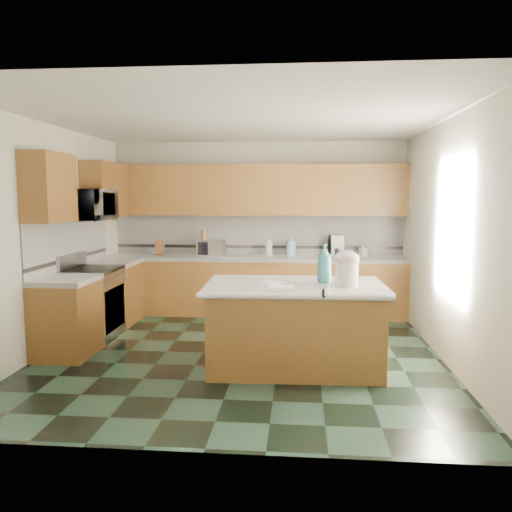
# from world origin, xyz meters

# --- Properties ---
(floor) EXTENTS (4.60, 4.60, 0.00)m
(floor) POSITION_xyz_m (0.00, 0.00, 0.00)
(floor) COLOR black
(floor) RESTS_ON ground
(ceiling) EXTENTS (4.60, 4.60, 0.00)m
(ceiling) POSITION_xyz_m (0.00, 0.00, 2.70)
(ceiling) COLOR white
(ceiling) RESTS_ON ground
(wall_back) EXTENTS (4.60, 0.04, 2.70)m
(wall_back) POSITION_xyz_m (0.00, 2.32, 1.35)
(wall_back) COLOR beige
(wall_back) RESTS_ON ground
(wall_front) EXTENTS (4.60, 0.04, 2.70)m
(wall_front) POSITION_xyz_m (0.00, -2.32, 1.35)
(wall_front) COLOR beige
(wall_front) RESTS_ON ground
(wall_left) EXTENTS (0.04, 4.60, 2.70)m
(wall_left) POSITION_xyz_m (-2.32, 0.00, 1.35)
(wall_left) COLOR beige
(wall_left) RESTS_ON ground
(wall_right) EXTENTS (0.04, 4.60, 2.70)m
(wall_right) POSITION_xyz_m (2.32, 0.00, 1.35)
(wall_right) COLOR beige
(wall_right) RESTS_ON ground
(back_base_cab) EXTENTS (4.60, 0.60, 0.86)m
(back_base_cab) POSITION_xyz_m (0.00, 2.00, 0.43)
(back_base_cab) COLOR #351E0C
(back_base_cab) RESTS_ON ground
(back_countertop) EXTENTS (4.60, 0.64, 0.06)m
(back_countertop) POSITION_xyz_m (0.00, 2.00, 0.89)
(back_countertop) COLOR white
(back_countertop) RESTS_ON back_base_cab
(back_upper_cab) EXTENTS (4.60, 0.33, 0.78)m
(back_upper_cab) POSITION_xyz_m (0.00, 2.13, 1.94)
(back_upper_cab) COLOR #351E0C
(back_upper_cab) RESTS_ON wall_back
(back_backsplash) EXTENTS (4.60, 0.02, 0.63)m
(back_backsplash) POSITION_xyz_m (0.00, 2.29, 1.24)
(back_backsplash) COLOR silver
(back_backsplash) RESTS_ON back_countertop
(back_accent_band) EXTENTS (4.60, 0.01, 0.05)m
(back_accent_band) POSITION_xyz_m (0.00, 2.28, 1.04)
(back_accent_band) COLOR black
(back_accent_band) RESTS_ON back_countertop
(left_base_cab_rear) EXTENTS (0.60, 0.82, 0.86)m
(left_base_cab_rear) POSITION_xyz_m (-2.00, 1.29, 0.43)
(left_base_cab_rear) COLOR #351E0C
(left_base_cab_rear) RESTS_ON ground
(left_counter_rear) EXTENTS (0.64, 0.82, 0.06)m
(left_counter_rear) POSITION_xyz_m (-2.00, 1.29, 0.89)
(left_counter_rear) COLOR white
(left_counter_rear) RESTS_ON left_base_cab_rear
(left_base_cab_front) EXTENTS (0.60, 0.72, 0.86)m
(left_base_cab_front) POSITION_xyz_m (-2.00, -0.24, 0.43)
(left_base_cab_front) COLOR #351E0C
(left_base_cab_front) RESTS_ON ground
(left_counter_front) EXTENTS (0.64, 0.72, 0.06)m
(left_counter_front) POSITION_xyz_m (-2.00, -0.24, 0.89)
(left_counter_front) COLOR white
(left_counter_front) RESTS_ON left_base_cab_front
(left_backsplash) EXTENTS (0.02, 2.30, 0.63)m
(left_backsplash) POSITION_xyz_m (-2.29, 0.55, 1.24)
(left_backsplash) COLOR silver
(left_backsplash) RESTS_ON wall_left
(left_accent_band) EXTENTS (0.01, 2.30, 0.05)m
(left_accent_band) POSITION_xyz_m (-2.28, 0.55, 1.04)
(left_accent_band) COLOR black
(left_accent_band) RESTS_ON wall_left
(left_upper_cab_rear) EXTENTS (0.33, 1.09, 0.78)m
(left_upper_cab_rear) POSITION_xyz_m (-2.13, 1.42, 1.94)
(left_upper_cab_rear) COLOR #351E0C
(left_upper_cab_rear) RESTS_ON wall_left
(left_upper_cab_front) EXTENTS (0.33, 0.72, 0.78)m
(left_upper_cab_front) POSITION_xyz_m (-2.13, -0.24, 1.94)
(left_upper_cab_front) COLOR #351E0C
(left_upper_cab_front) RESTS_ON wall_left
(range_body) EXTENTS (0.60, 0.76, 0.88)m
(range_body) POSITION_xyz_m (-2.00, 0.50, 0.44)
(range_body) COLOR #B7B7BC
(range_body) RESTS_ON ground
(range_oven_door) EXTENTS (0.02, 0.68, 0.55)m
(range_oven_door) POSITION_xyz_m (-1.71, 0.50, 0.40)
(range_oven_door) COLOR black
(range_oven_door) RESTS_ON range_body
(range_cooktop) EXTENTS (0.62, 0.78, 0.04)m
(range_cooktop) POSITION_xyz_m (-2.00, 0.50, 0.90)
(range_cooktop) COLOR black
(range_cooktop) RESTS_ON range_body
(range_handle) EXTENTS (0.02, 0.66, 0.02)m
(range_handle) POSITION_xyz_m (-1.68, 0.50, 0.78)
(range_handle) COLOR #B7B7BC
(range_handle) RESTS_ON range_body
(range_backguard) EXTENTS (0.06, 0.76, 0.18)m
(range_backguard) POSITION_xyz_m (-2.26, 0.50, 1.02)
(range_backguard) COLOR #B7B7BC
(range_backguard) RESTS_ON range_body
(microwave) EXTENTS (0.50, 0.73, 0.41)m
(microwave) POSITION_xyz_m (-2.00, 0.50, 1.73)
(microwave) COLOR #B7B7BC
(microwave) RESTS_ON wall_left
(island_base) EXTENTS (1.81, 1.08, 0.86)m
(island_base) POSITION_xyz_m (0.63, -0.42, 0.43)
(island_base) COLOR #351E0C
(island_base) RESTS_ON ground
(island_top) EXTENTS (1.92, 1.18, 0.06)m
(island_top) POSITION_xyz_m (0.63, -0.42, 0.89)
(island_top) COLOR white
(island_top) RESTS_ON island_base
(island_bullnose) EXTENTS (1.88, 0.12, 0.06)m
(island_bullnose) POSITION_xyz_m (0.63, -0.98, 0.89)
(island_bullnose) COLOR white
(island_bullnose) RESTS_ON island_base
(treat_jar) EXTENTS (0.25, 0.25, 0.25)m
(treat_jar) POSITION_xyz_m (1.17, -0.52, 1.05)
(treat_jar) COLOR beige
(treat_jar) RESTS_ON island_top
(treat_jar_lid) EXTENTS (0.26, 0.26, 0.16)m
(treat_jar_lid) POSITION_xyz_m (1.17, -0.52, 1.21)
(treat_jar_lid) COLOR #D2A8AF
(treat_jar_lid) RESTS_ON treat_jar
(treat_jar_knob) EXTENTS (0.09, 0.03, 0.03)m
(treat_jar_knob) POSITION_xyz_m (1.17, -0.52, 1.26)
(treat_jar_knob) COLOR tan
(treat_jar_knob) RESTS_ON treat_jar_lid
(treat_jar_knob_end_l) EXTENTS (0.05, 0.05, 0.05)m
(treat_jar_knob_end_l) POSITION_xyz_m (1.12, -0.52, 1.26)
(treat_jar_knob_end_l) COLOR tan
(treat_jar_knob_end_l) RESTS_ON treat_jar_lid
(treat_jar_knob_end_r) EXTENTS (0.05, 0.05, 0.05)m
(treat_jar_knob_end_r) POSITION_xyz_m (1.21, -0.52, 1.26)
(treat_jar_knob_end_r) COLOR tan
(treat_jar_knob_end_r) RESTS_ON treat_jar_lid
(soap_bottle_island) EXTENTS (0.19, 0.19, 0.42)m
(soap_bottle_island) POSITION_xyz_m (0.95, -0.31, 1.13)
(soap_bottle_island) COLOR teal
(soap_bottle_island) RESTS_ON island_top
(paper_sheet_a) EXTENTS (0.27, 0.20, 0.00)m
(paper_sheet_a) POSITION_xyz_m (0.50, -0.59, 0.92)
(paper_sheet_a) COLOR white
(paper_sheet_a) RESTS_ON island_top
(paper_sheet_b) EXTENTS (0.30, 0.28, 0.00)m
(paper_sheet_b) POSITION_xyz_m (0.38, -0.37, 0.92)
(paper_sheet_b) COLOR white
(paper_sheet_b) RESTS_ON island_top
(clamp_body) EXTENTS (0.05, 0.09, 0.08)m
(clamp_body) POSITION_xyz_m (0.92, -0.96, 0.93)
(clamp_body) COLOR black
(clamp_body) RESTS_ON island_top
(clamp_handle) EXTENTS (0.01, 0.06, 0.01)m
(clamp_handle) POSITION_xyz_m (0.92, -1.01, 0.91)
(clamp_handle) COLOR black
(clamp_handle) RESTS_ON island_top
(knife_block) EXTENTS (0.13, 0.17, 0.24)m
(knife_block) POSITION_xyz_m (-1.54, 2.05, 1.03)
(knife_block) COLOR #472814
(knife_block) RESTS_ON back_countertop
(utensil_crock) EXTENTS (0.13, 0.13, 0.17)m
(utensil_crock) POSITION_xyz_m (-0.84, 2.08, 1.00)
(utensil_crock) COLOR black
(utensil_crock) RESTS_ON back_countertop
(utensil_bundle) EXTENTS (0.08, 0.08, 0.24)m
(utensil_bundle) POSITION_xyz_m (-0.84, 2.08, 1.21)
(utensil_bundle) COLOR #472814
(utensil_bundle) RESTS_ON utensil_crock
(toaster_oven) EXTENTS (0.43, 0.30, 0.24)m
(toaster_oven) POSITION_xyz_m (-0.70, 2.05, 1.04)
(toaster_oven) COLOR #B7B7BC
(toaster_oven) RESTS_ON back_countertop
(toaster_oven_door) EXTENTS (0.38, 0.01, 0.20)m
(toaster_oven_door) POSITION_xyz_m (-0.70, 1.91, 1.04)
(toaster_oven_door) COLOR black
(toaster_oven_door) RESTS_ON toaster_oven
(paper_towel) EXTENTS (0.11, 0.11, 0.24)m
(paper_towel) POSITION_xyz_m (0.20, 2.10, 1.04)
(paper_towel) COLOR white
(paper_towel) RESTS_ON back_countertop
(paper_towel_base) EXTENTS (0.16, 0.16, 0.01)m
(paper_towel_base) POSITION_xyz_m (0.20, 2.10, 0.93)
(paper_towel_base) COLOR #B7B7BC
(paper_towel_base) RESTS_ON back_countertop
(water_jug) EXTENTS (0.15, 0.15, 0.24)m
(water_jug) POSITION_xyz_m (0.55, 2.06, 1.04)
(water_jug) COLOR #73A9CC
(water_jug) RESTS_ON back_countertop
(water_jug_neck) EXTENTS (0.07, 0.07, 0.03)m
(water_jug_neck) POSITION_xyz_m (0.55, 2.06, 1.18)
(water_jug_neck) COLOR #73A9CC
(water_jug_neck) RESTS_ON water_jug
(coffee_maker) EXTENTS (0.23, 0.25, 0.33)m
(coffee_maker) POSITION_xyz_m (1.24, 2.08, 1.09)
(coffee_maker) COLOR black
(coffee_maker) RESTS_ON back_countertop
(coffee_carafe) EXTENTS (0.14, 0.14, 0.14)m
(coffee_carafe) POSITION_xyz_m (1.24, 2.03, 0.99)
(coffee_carafe) COLOR black
(coffee_carafe) RESTS_ON back_countertop
(soap_bottle_back) EXTENTS (0.13, 0.13, 0.20)m
(soap_bottle_back) POSITION_xyz_m (1.65, 2.05, 1.02)
(soap_bottle_back) COLOR white
(soap_bottle_back) RESTS_ON back_countertop
(soap_back_cap) EXTENTS (0.02, 0.02, 0.03)m
(soap_back_cap) POSITION_xyz_m (1.65, 2.05, 1.14)
(soap_back_cap) COLOR red
(soap_back_cap) RESTS_ON soap_bottle_back
(window_light_proxy) EXTENTS (0.02, 1.40, 1.10)m
(window_light_proxy) POSITION_xyz_m (2.29, -0.20, 1.50)
(window_light_proxy) COLOR white
(window_light_proxy) RESTS_ON wall_right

